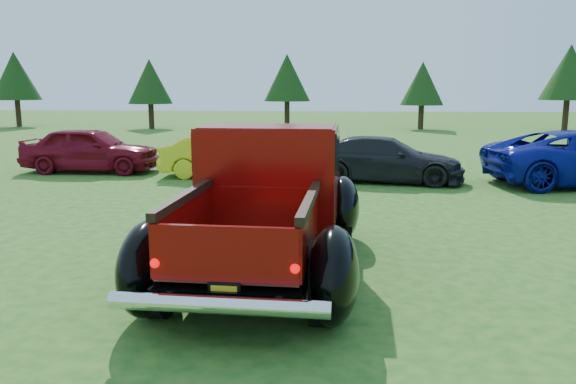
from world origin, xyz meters
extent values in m
plane|color=#215618|center=(0.00, 0.00, 0.00)|extent=(120.00, 120.00, 0.00)
cylinder|color=#332114|center=(-22.00, 30.00, 0.94)|extent=(0.36, 0.36, 1.87)
cone|color=black|center=(-22.00, 30.00, 3.54)|extent=(3.33, 3.33, 3.33)
cylinder|color=#332114|center=(-12.00, 29.00, 0.83)|extent=(0.36, 0.36, 1.66)
cone|color=black|center=(-12.00, 29.00, 3.13)|extent=(2.94, 2.94, 2.94)
cylinder|color=#332114|center=(-3.00, 31.00, 0.90)|extent=(0.36, 0.36, 1.80)
cone|color=black|center=(-3.00, 31.00, 3.40)|extent=(3.20, 3.20, 3.20)
cylinder|color=#332114|center=(6.00, 30.00, 0.79)|extent=(0.36, 0.36, 1.58)
cone|color=black|center=(6.00, 30.00, 2.99)|extent=(2.82, 2.82, 2.82)
cylinder|color=#332114|center=(15.00, 29.50, 0.97)|extent=(0.36, 0.36, 1.94)
cone|color=black|center=(15.00, 29.50, 3.67)|extent=(3.46, 3.46, 3.46)
cylinder|color=black|center=(-1.38, -1.96, 0.45)|extent=(0.30, 0.91, 0.90)
cylinder|color=black|center=(0.53, -2.02, 0.45)|extent=(0.30, 0.91, 0.90)
cylinder|color=black|center=(-1.27, 1.65, 0.45)|extent=(0.30, 0.91, 0.90)
cylinder|color=black|center=(0.65, 1.58, 0.45)|extent=(0.30, 0.91, 0.90)
cube|color=black|center=(-0.37, -0.13, 0.51)|extent=(1.75, 5.35, 0.23)
cube|color=#780806|center=(-0.31, 1.73, 0.97)|extent=(1.97, 1.75, 0.70)
cube|color=silver|center=(-0.28, 2.60, 0.96)|extent=(1.81, 0.12, 0.56)
cube|color=#780806|center=(-0.36, 0.26, 1.35)|extent=(2.05, 1.36, 1.47)
cube|color=black|center=(-0.36, 0.26, 1.75)|extent=(2.09, 1.25, 0.56)
cube|color=#780806|center=(-0.36, 0.26, 2.05)|extent=(1.95, 1.24, 0.09)
cube|color=brown|center=(-0.41, -1.54, 0.70)|extent=(1.59, 2.30, 0.06)
cube|color=#780806|center=(-1.17, -1.52, 0.99)|extent=(0.13, 2.26, 0.59)
cube|color=#780806|center=(0.35, -1.57, 0.99)|extent=(0.13, 2.26, 0.59)
cube|color=#780806|center=(-0.38, -0.41, 0.99)|extent=(1.52, 0.10, 0.59)
cube|color=#780806|center=(-0.45, -2.67, 0.99)|extent=(1.52, 0.12, 0.59)
cube|color=black|center=(-1.17, -1.52, 1.34)|extent=(0.17, 2.26, 0.10)
cube|color=black|center=(0.35, -1.57, 1.34)|extent=(0.17, 2.26, 0.10)
ellipsoid|color=black|center=(-1.50, -1.96, 0.59)|extent=(0.56, 1.21, 0.99)
ellipsoid|color=black|center=(0.64, -2.03, 0.59)|extent=(0.56, 1.21, 0.99)
ellipsoid|color=black|center=(-1.38, 1.65, 0.59)|extent=(0.56, 1.21, 0.99)
ellipsoid|color=black|center=(0.76, 1.58, 0.59)|extent=(0.56, 1.21, 0.99)
cube|color=black|center=(-1.44, -0.15, 0.37)|extent=(0.44, 2.38, 0.07)
cube|color=black|center=(0.70, -0.22, 0.37)|extent=(0.44, 2.38, 0.07)
cylinder|color=silver|center=(-0.46, -2.95, 0.56)|extent=(2.20, 0.25, 0.18)
cube|color=black|center=(-0.45, -2.71, 0.62)|extent=(0.34, 0.03, 0.17)
cube|color=gold|center=(-0.45, -2.73, 0.62)|extent=(0.27, 0.02, 0.11)
sphere|color=#CC0505|center=(-1.17, -2.68, 0.88)|extent=(0.10, 0.10, 0.10)
sphere|color=#CC0505|center=(0.27, -2.73, 0.88)|extent=(0.10, 0.10, 0.10)
imported|color=maroon|center=(-7.25, 9.19, 0.73)|extent=(4.29, 1.73, 1.46)
imported|color=yellow|center=(-2.69, 8.65, 0.66)|extent=(4.10, 1.64, 1.33)
imported|color=black|center=(1.99, 8.15, 0.64)|extent=(4.65, 2.43, 1.29)
camera|label=1|loc=(0.70, -8.04, 2.63)|focal=35.00mm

